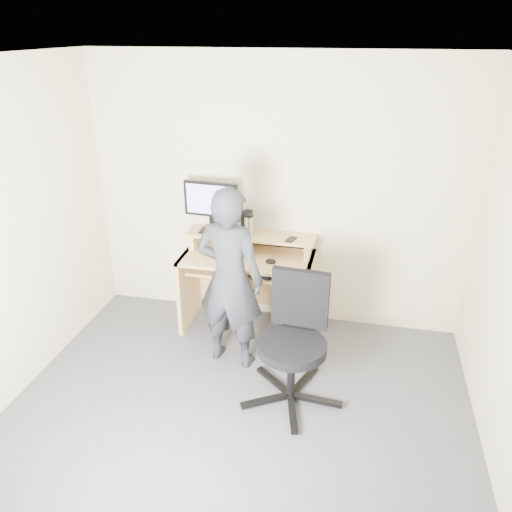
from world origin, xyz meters
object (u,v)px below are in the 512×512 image
at_px(office_chair, 295,335).
at_px(person, 230,279).
at_px(desk, 249,272).
at_px(monitor, 211,202).

bearing_deg(office_chair, person, 155.44).
distance_m(desk, office_chair, 1.11).
distance_m(desk, monitor, 0.75).
height_order(monitor, person, person).
bearing_deg(monitor, desk, -2.72).
height_order(desk, person, person).
xyz_separation_m(office_chair, person, (-0.59, 0.33, 0.24)).
bearing_deg(person, desk, -82.73).
height_order(desk, monitor, monitor).
xyz_separation_m(monitor, office_chair, (0.94, -0.99, -0.66)).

